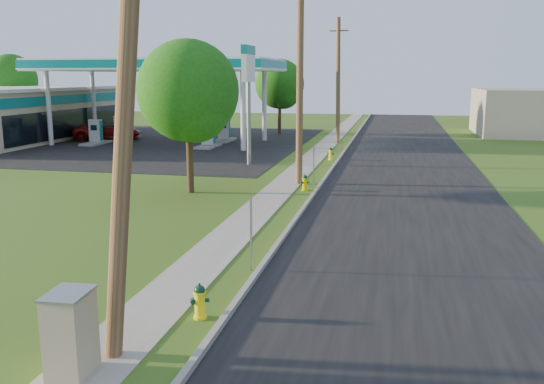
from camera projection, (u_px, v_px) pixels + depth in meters
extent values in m
plane|color=#3B5516|center=(188.00, 338.00, 11.48)|extent=(140.00, 140.00, 0.00)
cube|color=black|center=(409.00, 225.00, 20.14)|extent=(8.00, 120.00, 0.02)
cube|color=gray|center=(297.00, 218.00, 20.95)|extent=(0.15, 120.00, 0.15)
cube|color=gray|center=(250.00, 217.00, 21.32)|extent=(1.50, 120.00, 0.03)
cube|color=black|center=(138.00, 142.00, 45.44)|extent=(26.00, 28.00, 0.02)
cylinder|color=brown|center=(125.00, 99.00, 9.71)|extent=(1.31, 0.32, 9.48)
cylinder|color=brown|center=(300.00, 81.00, 26.93)|extent=(0.32, 0.32, 9.80)
cylinder|color=brown|center=(338.00, 81.00, 44.21)|extent=(0.49, 0.32, 9.50)
cube|color=brown|center=(339.00, 31.00, 43.47)|extent=(1.40, 0.10, 0.12)
cube|color=gray|center=(251.00, 235.00, 15.26)|extent=(0.05, 0.04, 2.00)
cube|color=gray|center=(314.00, 167.00, 26.57)|extent=(0.05, 0.04, 2.00)
cube|color=gray|center=(339.00, 139.00, 38.26)|extent=(0.05, 0.04, 2.00)
cylinder|color=silver|center=(49.00, 109.00, 42.87)|extent=(0.36, 0.36, 5.50)
cylinder|color=silver|center=(94.00, 104.00, 49.20)|extent=(0.36, 0.36, 5.50)
cylinder|color=silver|center=(243.00, 111.00, 39.78)|extent=(0.36, 0.36, 5.50)
cylinder|color=silver|center=(264.00, 106.00, 46.11)|extent=(0.36, 0.36, 5.50)
cube|color=silver|center=(159.00, 65.00, 43.86)|extent=(18.00, 9.00, 0.90)
cube|color=#016D71|center=(159.00, 65.00, 43.86)|extent=(18.15, 9.15, 0.63)
cube|color=silver|center=(159.00, 69.00, 43.92)|extent=(18.18, 9.18, 0.10)
cube|color=gray|center=(96.00, 143.00, 44.03)|extent=(1.20, 3.20, 0.18)
cube|color=#9EA0A3|center=(96.00, 131.00, 43.84)|extent=(0.90, 0.50, 1.70)
cube|color=#016D71|center=(96.00, 131.00, 43.84)|extent=(0.94, 0.40, 1.50)
cube|color=black|center=(94.00, 128.00, 43.53)|extent=(0.50, 0.02, 0.40)
cube|color=gray|center=(209.00, 146.00, 42.17)|extent=(1.20, 3.20, 0.18)
cube|color=#9EA0A3|center=(208.00, 133.00, 41.98)|extent=(0.90, 0.50, 1.70)
cube|color=#016D71|center=(208.00, 133.00, 41.98)|extent=(0.94, 0.40, 1.50)
cube|color=black|center=(207.00, 130.00, 41.67)|extent=(0.50, 0.02, 0.40)
cube|color=gray|center=(121.00, 138.00, 47.86)|extent=(1.20, 3.20, 0.18)
cube|color=#9EA0A3|center=(120.00, 126.00, 47.67)|extent=(0.90, 0.50, 1.70)
cube|color=#016D71|center=(120.00, 126.00, 47.67)|extent=(0.94, 0.40, 1.50)
cube|color=black|center=(118.00, 124.00, 47.36)|extent=(0.50, 0.02, 0.40)
cube|color=gray|center=(224.00, 140.00, 46.01)|extent=(1.20, 3.20, 0.18)
cube|color=#9EA0A3|center=(224.00, 128.00, 45.82)|extent=(0.90, 0.50, 1.70)
cube|color=#016D71|center=(224.00, 128.00, 45.82)|extent=(0.94, 0.40, 1.50)
cube|color=black|center=(223.00, 125.00, 45.51)|extent=(0.50, 0.02, 0.40)
cube|color=#C0AE88|center=(13.00, 115.00, 47.32)|extent=(10.00, 22.00, 4.00)
cube|color=#016D71|center=(67.00, 99.00, 46.03)|extent=(0.06, 22.00, 0.70)
cube|color=black|center=(69.00, 123.00, 46.40)|extent=(0.06, 16.06, 2.20)
cube|color=silver|center=(11.00, 89.00, 46.90)|extent=(10.40, 22.40, 0.25)
cylinder|color=gray|center=(249.00, 122.00, 33.48)|extent=(0.24, 0.24, 5.00)
cube|color=silver|center=(248.00, 64.00, 32.82)|extent=(0.30, 2.00, 2.00)
cube|color=#016D71|center=(248.00, 50.00, 32.67)|extent=(0.34, 2.04, 0.50)
cylinder|color=#322117|center=(190.00, 154.00, 25.52)|extent=(0.30, 0.30, 3.47)
sphere|color=#1A560D|center=(188.00, 91.00, 24.98)|extent=(4.44, 4.44, 4.44)
sphere|color=#1A560D|center=(195.00, 107.00, 24.74)|extent=(3.05, 3.05, 3.05)
cylinder|color=#322117|center=(279.00, 115.00, 51.50)|extent=(0.30, 0.30, 3.42)
sphere|color=#1A560D|center=(280.00, 84.00, 50.96)|extent=(4.38, 4.38, 4.38)
sphere|color=#1A560D|center=(283.00, 92.00, 50.72)|extent=(3.01, 3.01, 3.01)
cylinder|color=#322117|center=(14.00, 111.00, 54.41)|extent=(0.30, 0.30, 3.70)
sphere|color=#1A560D|center=(11.00, 80.00, 53.82)|extent=(4.74, 4.74, 4.74)
sphere|color=#1A560D|center=(14.00, 88.00, 53.60)|extent=(3.26, 3.26, 3.26)
cylinder|color=yellow|center=(200.00, 317.00, 12.42)|extent=(0.29, 0.29, 0.06)
cylinder|color=yellow|center=(200.00, 304.00, 12.37)|extent=(0.23, 0.23, 0.63)
cylinder|color=yellow|center=(200.00, 292.00, 12.31)|extent=(0.29, 0.29, 0.04)
sphere|color=#0C3420|center=(200.00, 290.00, 12.31)|extent=(0.24, 0.24, 0.24)
cylinder|color=#0C3420|center=(199.00, 285.00, 12.28)|extent=(0.05, 0.05, 0.06)
cylinder|color=#0C3420|center=(201.00, 303.00, 12.21)|extent=(0.16, 0.16, 0.12)
cylinder|color=#0C3420|center=(193.00, 301.00, 12.32)|extent=(0.14, 0.13, 0.09)
cylinder|color=#0C3420|center=(207.00, 300.00, 12.38)|extent=(0.14, 0.13, 0.09)
cylinder|color=#DAC300|center=(305.00, 190.00, 26.28)|extent=(0.28, 0.28, 0.06)
cylinder|color=#DAC300|center=(305.00, 184.00, 26.22)|extent=(0.22, 0.22, 0.61)
cylinder|color=#DAC300|center=(305.00, 178.00, 26.17)|extent=(0.28, 0.28, 0.04)
sphere|color=#073B21|center=(305.00, 177.00, 26.16)|extent=(0.23, 0.23, 0.23)
cylinder|color=#073B21|center=(305.00, 175.00, 26.14)|extent=(0.05, 0.05, 0.06)
cylinder|color=#073B21|center=(306.00, 183.00, 26.07)|extent=(0.15, 0.16, 0.11)
cylinder|color=#073B21|center=(302.00, 182.00, 26.18)|extent=(0.13, 0.12, 0.09)
cylinder|color=#073B21|center=(308.00, 182.00, 26.23)|extent=(0.13, 0.12, 0.09)
cylinder|color=yellow|center=(331.00, 160.00, 35.75)|extent=(0.31, 0.31, 0.07)
cylinder|color=yellow|center=(331.00, 155.00, 35.70)|extent=(0.24, 0.24, 0.66)
cylinder|color=yellow|center=(331.00, 150.00, 35.64)|extent=(0.31, 0.31, 0.04)
sphere|color=#0C3515|center=(331.00, 150.00, 35.63)|extent=(0.25, 0.25, 0.25)
cylinder|color=#0C3515|center=(331.00, 148.00, 35.60)|extent=(0.05, 0.05, 0.07)
cylinder|color=#0C3515|center=(330.00, 154.00, 35.55)|extent=(0.16, 0.17, 0.12)
cylinder|color=#0C3515|center=(329.00, 153.00, 35.76)|extent=(0.14, 0.13, 0.10)
cylinder|color=#0C3515|center=(333.00, 154.00, 35.59)|extent=(0.14, 0.13, 0.10)
cube|color=tan|center=(71.00, 335.00, 9.92)|extent=(0.69, 0.89, 1.49)
cube|color=gray|center=(68.00, 293.00, 9.77)|extent=(0.73, 0.93, 0.04)
imported|color=maroon|center=(107.00, 131.00, 47.02)|extent=(5.97, 4.39, 1.51)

